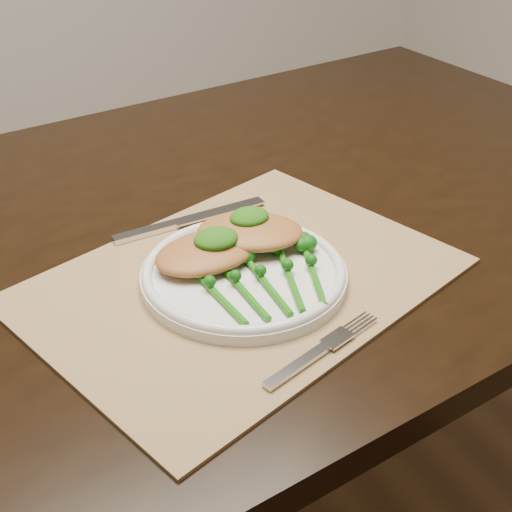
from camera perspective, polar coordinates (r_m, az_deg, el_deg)
name	(u,v)px	position (r m, az deg, el deg)	size (l,w,h in m)	color
dining_table	(212,407)	(1.24, -3.56, -11.95)	(1.69, 1.07, 0.75)	black
placemat	(241,280)	(0.87, -1.24, -1.97)	(0.50, 0.36, 0.00)	#9B794F
dinner_plate	(244,273)	(0.86, -0.99, -1.38)	(0.25, 0.25, 0.02)	silver
knife	(176,223)	(0.98, -6.39, 2.62)	(0.23, 0.03, 0.01)	silver
fork	(329,344)	(0.77, 5.85, -7.04)	(0.17, 0.06, 0.01)	silver
chicken_fillet_left	(206,252)	(0.87, -3.98, 0.30)	(0.13, 0.09, 0.03)	#AE6A32
chicken_fillet_right	(250,232)	(0.90, -0.48, 1.97)	(0.13, 0.09, 0.03)	#AE6A32
pesto_dollop_left	(216,239)	(0.86, -3.22, 1.40)	(0.06, 0.05, 0.02)	#16480A
pesto_dollop_right	(249,217)	(0.90, -0.53, 3.16)	(0.05, 0.04, 0.02)	#16480A
broccolini_bundle	(267,285)	(0.83, 0.88, -2.31)	(0.16, 0.18, 0.04)	#1C650D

